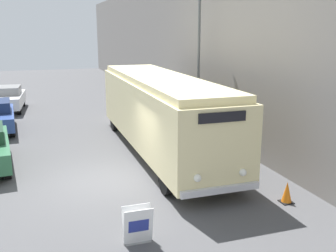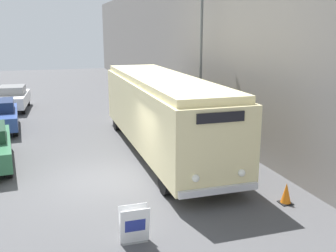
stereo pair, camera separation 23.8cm
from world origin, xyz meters
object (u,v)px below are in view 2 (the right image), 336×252
(vintage_bus, at_px, (162,110))
(streetlamp, at_px, (201,41))
(sign_board, at_px, (134,225))
(parked_car_far, at_px, (13,98))
(traffic_cone, at_px, (286,193))

(vintage_bus, xyz_separation_m, streetlamp, (2.50, 2.02, 2.66))
(vintage_bus, distance_m, sign_board, 7.29)
(vintage_bus, height_order, parked_car_far, vintage_bus)
(parked_car_far, xyz_separation_m, traffic_cone, (8.48, -17.07, -0.46))
(vintage_bus, distance_m, traffic_cone, 6.39)
(vintage_bus, distance_m, parked_car_far, 12.96)
(traffic_cone, bearing_deg, vintage_bus, 109.07)
(sign_board, xyz_separation_m, parked_car_far, (-3.80, 17.86, 0.34))
(traffic_cone, bearing_deg, streetlamp, 86.61)
(vintage_bus, relative_size, parked_car_far, 2.68)
(vintage_bus, relative_size, streetlamp, 1.64)
(parked_car_far, bearing_deg, traffic_cone, -59.80)
(vintage_bus, height_order, traffic_cone, vintage_bus)
(parked_car_far, bearing_deg, sign_board, -74.21)
(streetlamp, distance_m, parked_car_far, 13.32)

